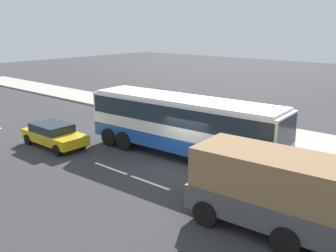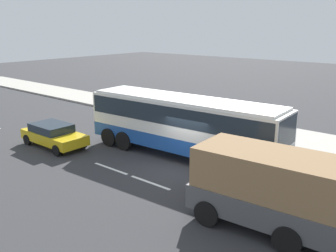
# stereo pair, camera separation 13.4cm
# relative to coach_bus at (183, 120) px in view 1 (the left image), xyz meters

# --- Properties ---
(ground_plane) EXTENTS (120.00, 120.00, 0.00)m
(ground_plane) POSITION_rel_coach_bus_xyz_m (1.16, -1.29, -2.04)
(ground_plane) COLOR #333335
(sidewalk_curb) EXTENTS (80.00, 4.00, 0.15)m
(sidewalk_curb) POSITION_rel_coach_bus_xyz_m (1.16, 7.11, -1.97)
(sidewalk_curb) COLOR #A8A399
(sidewalk_curb) RESTS_ON ground_plane
(lane_centreline) EXTENTS (34.16, 0.16, 0.01)m
(lane_centreline) POSITION_rel_coach_bus_xyz_m (2.63, -3.86, -2.04)
(lane_centreline) COLOR white
(lane_centreline) RESTS_ON ground_plane
(coach_bus) EXTENTS (11.57, 3.23, 3.28)m
(coach_bus) POSITION_rel_coach_bus_xyz_m (0.00, 0.00, 0.00)
(coach_bus) COLOR #1E4C9E
(coach_bus) RESTS_ON ground_plane
(cargo_truck) EXTENTS (8.18, 3.10, 2.82)m
(cargo_truck) POSITION_rel_coach_bus_xyz_m (8.07, -3.94, -0.50)
(cargo_truck) COLOR #19592D
(cargo_truck) RESTS_ON ground_plane
(car_yellow_taxi) EXTENTS (4.39, 1.99, 1.36)m
(car_yellow_taxi) POSITION_rel_coach_bus_xyz_m (-6.95, -3.62, -1.30)
(car_yellow_taxi) COLOR gold
(car_yellow_taxi) RESTS_ON ground_plane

